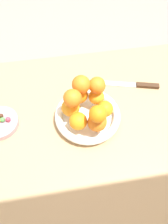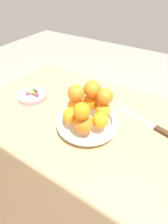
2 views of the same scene
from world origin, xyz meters
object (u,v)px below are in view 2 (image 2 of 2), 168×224
(orange_6, at_px, (82,111))
(candy_ball_3, at_px, (27,93))
(candy_ball_6, at_px, (37,95))
(candy_ball_5, at_px, (33,90))
(orange_2, at_px, (76,105))
(orange_4, at_px, (84,124))
(orange_1, at_px, (91,101))
(orange_7, at_px, (105,96))
(orange_3, at_px, (71,115))
(orange_5, at_px, (100,120))
(knife, at_px, (151,125))
(orange_0, at_px, (103,110))
(orange_9, at_px, (92,89))
(candy_dish, at_px, (32,96))
(dining_table, at_px, (93,152))
(candy_ball_0, at_px, (36,91))
(orange_8, at_px, (76,93))
(fruit_bowl, at_px, (88,122))
(candy_ball_1, at_px, (32,92))
(candy_ball_2, at_px, (31,92))
(candy_ball_4, at_px, (34,93))

(orange_6, bearing_deg, candy_ball_3, -12.93)
(candy_ball_6, bearing_deg, candy_ball_5, -27.39)
(orange_2, height_order, candy_ball_5, orange_2)
(candy_ball_5, bearing_deg, orange_4, 162.74)
(orange_1, bearing_deg, orange_7, 169.09)
(orange_2, height_order, orange_3, orange_2)
(orange_5, relative_size, knife, 0.22)
(orange_0, xyz_separation_m, orange_9, (0.05, -0.01, 0.07))
(candy_dish, relative_size, orange_3, 2.19)
(dining_table, distance_m, candy_ball_0, 0.38)
(candy_ball_0, bearing_deg, orange_0, -179.92)
(orange_7, xyz_separation_m, orange_9, (0.05, -0.00, 0.01))
(orange_8, bearing_deg, candy_ball_6, -5.39)
(orange_4, relative_size, orange_6, 1.17)
(orange_1, relative_size, orange_6, 1.15)
(candy_ball_5, bearing_deg, orange_1, -177.10)
(candy_ball_3, xyz_separation_m, candy_ball_6, (-0.04, -0.01, 0.00))
(fruit_bowl, bearing_deg, candy_ball_0, -8.24)
(fruit_bowl, bearing_deg, orange_2, -11.18)
(candy_ball_1, distance_m, candy_ball_5, 0.02)
(candy_ball_2, distance_m, candy_ball_3, 0.02)
(dining_table, distance_m, orange_8, 0.24)
(orange_1, bearing_deg, candy_ball_5, 2.90)
(candy_ball_3, bearing_deg, orange_4, 168.26)
(orange_4, relative_size, knife, 0.25)
(fruit_bowl, height_order, orange_8, orange_8)
(orange_6, distance_m, candy_ball_4, 0.34)
(orange_7, bearing_deg, candy_dish, 3.72)
(orange_6, relative_size, orange_8, 0.91)
(candy_ball_5, xyz_separation_m, knife, (-0.52, -0.08, -0.03))
(orange_6, height_order, knife, orange_6)
(orange_9, bearing_deg, fruit_bowl, 104.43)
(candy_dish, distance_m, orange_4, 0.35)
(orange_0, relative_size, candy_ball_0, 3.42)
(orange_5, xyz_separation_m, candy_ball_6, (0.34, -0.04, -0.04))
(orange_0, height_order, orange_8, orange_8)
(candy_ball_3, bearing_deg, orange_6, 167.07)
(orange_5, relative_size, orange_6, 1.04)
(orange_7, height_order, candy_ball_0, orange_7)
(orange_5, bearing_deg, candy_dish, -5.83)
(candy_ball_6, bearing_deg, orange_2, 176.65)
(orange_2, bearing_deg, candy_ball_2, -3.35)
(candy_dish, height_order, candy_ball_3, candy_ball_3)
(dining_table, bearing_deg, candy_ball_0, -12.55)
(orange_5, xyz_separation_m, orange_7, (0.02, -0.06, 0.06))
(candy_ball_6, bearing_deg, candy_ball_1, -3.28)
(orange_6, xyz_separation_m, candy_ball_0, (0.32, -0.11, -0.10))
(orange_9, height_order, candy_ball_6, orange_9)
(orange_4, bearing_deg, orange_2, -42.49)
(fruit_bowl, height_order, orange_2, orange_2)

